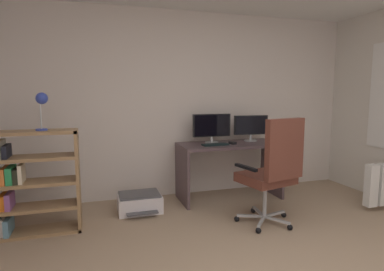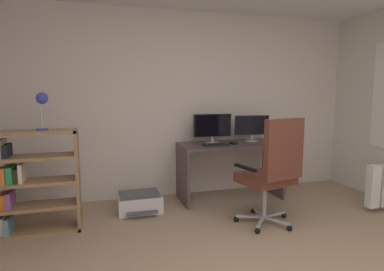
{
  "view_description": "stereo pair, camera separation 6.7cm",
  "coord_description": "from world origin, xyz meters",
  "px_view_note": "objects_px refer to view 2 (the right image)",
  "views": [
    {
      "loc": [
        -1.23,
        -1.52,
        1.42
      ],
      "look_at": [
        -0.12,
        2.08,
        0.92
      ],
      "focal_mm": 30.16,
      "sensor_mm": 36.0,
      "label": 1
    },
    {
      "loc": [
        -1.17,
        -1.54,
        1.42
      ],
      "look_at": [
        -0.12,
        2.08,
        0.92
      ],
      "focal_mm": 30.16,
      "sensor_mm": 36.0,
      "label": 2
    }
  ],
  "objects_px": {
    "monitor_main": "(212,126)",
    "keyboard": "(216,145)",
    "desk": "(230,159)",
    "monitor_secondary": "(252,126)",
    "office_chair": "(273,169)",
    "desk_lamp": "(42,102)",
    "computer_mouse": "(233,143)",
    "bookshelf": "(20,184)",
    "printer": "(140,202)"
  },
  "relations": [
    {
      "from": "keyboard",
      "to": "office_chair",
      "type": "xyz_separation_m",
      "value": [
        0.3,
        -0.91,
        -0.13
      ]
    },
    {
      "from": "monitor_main",
      "to": "printer",
      "type": "height_order",
      "value": "monitor_main"
    },
    {
      "from": "keyboard",
      "to": "bookshelf",
      "type": "relative_size",
      "value": 0.32
    },
    {
      "from": "computer_mouse",
      "to": "office_chair",
      "type": "bearing_deg",
      "value": -98.86
    },
    {
      "from": "monitor_secondary",
      "to": "bookshelf",
      "type": "bearing_deg",
      "value": -168.85
    },
    {
      "from": "monitor_secondary",
      "to": "bookshelf",
      "type": "xyz_separation_m",
      "value": [
        -2.81,
        -0.55,
        -0.44
      ]
    },
    {
      "from": "monitor_main",
      "to": "keyboard",
      "type": "height_order",
      "value": "monitor_main"
    },
    {
      "from": "computer_mouse",
      "to": "desk_lamp",
      "type": "relative_size",
      "value": 0.27
    },
    {
      "from": "desk",
      "to": "computer_mouse",
      "type": "xyz_separation_m",
      "value": [
        0.01,
        -0.08,
        0.22
      ]
    },
    {
      "from": "desk",
      "to": "office_chair",
      "type": "distance_m",
      "value": 1.01
    },
    {
      "from": "office_chair",
      "to": "printer",
      "type": "relative_size",
      "value": 2.27
    },
    {
      "from": "keyboard",
      "to": "printer",
      "type": "distance_m",
      "value": 1.19
    },
    {
      "from": "computer_mouse",
      "to": "bookshelf",
      "type": "xyz_separation_m",
      "value": [
        -2.45,
        -0.37,
        -0.25
      ]
    },
    {
      "from": "desk",
      "to": "monitor_secondary",
      "type": "height_order",
      "value": "monitor_secondary"
    },
    {
      "from": "monitor_secondary",
      "to": "office_chair",
      "type": "bearing_deg",
      "value": -105.63
    },
    {
      "from": "bookshelf",
      "to": "printer",
      "type": "relative_size",
      "value": 2.05
    },
    {
      "from": "desk",
      "to": "office_chair",
      "type": "xyz_separation_m",
      "value": [
        0.05,
        -1.01,
        0.09
      ]
    },
    {
      "from": "keyboard",
      "to": "monitor_secondary",
      "type": "bearing_deg",
      "value": 16.01
    },
    {
      "from": "monitor_main",
      "to": "desk_lamp",
      "type": "distance_m",
      "value": 2.09
    },
    {
      "from": "keyboard",
      "to": "desk_lamp",
      "type": "relative_size",
      "value": 0.91
    },
    {
      "from": "computer_mouse",
      "to": "bookshelf",
      "type": "bearing_deg",
      "value": 176.74
    },
    {
      "from": "monitor_secondary",
      "to": "computer_mouse",
      "type": "bearing_deg",
      "value": -152.37
    },
    {
      "from": "office_chair",
      "to": "keyboard",
      "type": "bearing_deg",
      "value": 108.02
    },
    {
      "from": "monitor_main",
      "to": "monitor_secondary",
      "type": "height_order",
      "value": "monitor_main"
    },
    {
      "from": "office_chair",
      "to": "printer",
      "type": "xyz_separation_m",
      "value": [
        -1.29,
        0.85,
        -0.52
      ]
    },
    {
      "from": "desk",
      "to": "computer_mouse",
      "type": "bearing_deg",
      "value": -85.4
    },
    {
      "from": "keyboard",
      "to": "desk_lamp",
      "type": "xyz_separation_m",
      "value": [
        -1.96,
        -0.35,
        0.57
      ]
    },
    {
      "from": "desk",
      "to": "desk_lamp",
      "type": "bearing_deg",
      "value": -168.56
    },
    {
      "from": "monitor_main",
      "to": "desk",
      "type": "bearing_deg",
      "value": -26.51
    },
    {
      "from": "desk",
      "to": "bookshelf",
      "type": "relative_size",
      "value": 1.29
    },
    {
      "from": "keyboard",
      "to": "printer",
      "type": "xyz_separation_m",
      "value": [
        -0.99,
        -0.06,
        -0.65
      ]
    },
    {
      "from": "desk",
      "to": "printer",
      "type": "bearing_deg",
      "value": -172.9
    },
    {
      "from": "desk",
      "to": "monitor_main",
      "type": "relative_size",
      "value": 2.58
    },
    {
      "from": "keyboard",
      "to": "computer_mouse",
      "type": "distance_m",
      "value": 0.25
    },
    {
      "from": "printer",
      "to": "computer_mouse",
      "type": "bearing_deg",
      "value": 3.39
    },
    {
      "from": "keyboard",
      "to": "printer",
      "type": "height_order",
      "value": "keyboard"
    },
    {
      "from": "desk",
      "to": "printer",
      "type": "relative_size",
      "value": 2.64
    },
    {
      "from": "computer_mouse",
      "to": "office_chair",
      "type": "xyz_separation_m",
      "value": [
        0.05,
        -0.93,
        -0.13
      ]
    },
    {
      "from": "desk",
      "to": "keyboard",
      "type": "relative_size",
      "value": 3.97
    },
    {
      "from": "monitor_main",
      "to": "bookshelf",
      "type": "distance_m",
      "value": 2.34
    },
    {
      "from": "monitor_main",
      "to": "monitor_secondary",
      "type": "relative_size",
      "value": 1.08
    },
    {
      "from": "desk",
      "to": "bookshelf",
      "type": "distance_m",
      "value": 2.49
    },
    {
      "from": "desk",
      "to": "computer_mouse",
      "type": "height_order",
      "value": "computer_mouse"
    },
    {
      "from": "monitor_main",
      "to": "bookshelf",
      "type": "bearing_deg",
      "value": -166.06
    },
    {
      "from": "computer_mouse",
      "to": "desk_lamp",
      "type": "height_order",
      "value": "desk_lamp"
    },
    {
      "from": "bookshelf",
      "to": "desk_lamp",
      "type": "height_order",
      "value": "desk_lamp"
    },
    {
      "from": "monitor_secondary",
      "to": "keyboard",
      "type": "distance_m",
      "value": 0.67
    },
    {
      "from": "office_chair",
      "to": "desk_lamp",
      "type": "relative_size",
      "value": 3.13
    },
    {
      "from": "office_chair",
      "to": "bookshelf",
      "type": "relative_size",
      "value": 1.11
    },
    {
      "from": "monitor_secondary",
      "to": "desk",
      "type": "bearing_deg",
      "value": -163.59
    }
  ]
}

